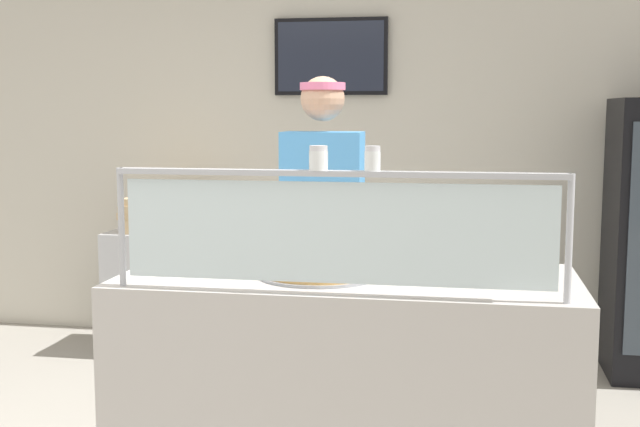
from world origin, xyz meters
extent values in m
cube|color=beige|center=(0.90, 2.81, 1.35)|extent=(6.20, 0.08, 2.70)
cube|color=black|center=(0.44, 2.74, 1.96)|extent=(0.77, 0.04, 0.51)
cube|color=#1E2333|center=(0.44, 2.72, 1.96)|extent=(0.72, 0.01, 0.46)
cube|color=#BCB7B2|center=(0.90, 0.40, 0.47)|extent=(1.80, 0.80, 0.95)
cylinder|color=#B2B5BC|center=(0.10, 0.06, 1.17)|extent=(0.02, 0.02, 0.44)
cylinder|color=#B2B5BC|center=(1.70, 0.06, 1.17)|extent=(0.02, 0.02, 0.44)
cube|color=silver|center=(0.90, 0.06, 1.17)|extent=(1.54, 0.01, 0.36)
cube|color=#B2B5BC|center=(0.90, 0.06, 1.38)|extent=(1.60, 0.06, 0.02)
cylinder|color=#9EA0A8|center=(0.79, 0.36, 0.96)|extent=(0.48, 0.48, 0.01)
cylinder|color=tan|center=(0.79, 0.36, 0.97)|extent=(0.46, 0.46, 0.02)
cylinder|color=#D65B2D|center=(0.79, 0.36, 0.98)|extent=(0.40, 0.40, 0.01)
cube|color=#ADAFB7|center=(0.81, 0.34, 0.99)|extent=(0.13, 0.29, 0.01)
cylinder|color=white|center=(0.84, 0.06, 1.43)|extent=(0.07, 0.07, 0.07)
cylinder|color=white|center=(0.84, 0.06, 1.42)|extent=(0.06, 0.06, 0.04)
cylinder|color=silver|center=(0.84, 0.06, 1.47)|extent=(0.06, 0.06, 0.02)
cylinder|color=white|center=(1.03, 0.06, 1.43)|extent=(0.06, 0.06, 0.07)
cylinder|color=red|center=(1.03, 0.06, 1.42)|extent=(0.05, 0.05, 0.05)
cylinder|color=silver|center=(1.03, 0.06, 1.47)|extent=(0.05, 0.05, 0.02)
cylinder|color=#23232D|center=(0.57, 1.06, 0.47)|extent=(0.13, 0.13, 0.95)
cylinder|color=#23232D|center=(0.79, 1.06, 0.47)|extent=(0.13, 0.13, 0.95)
cube|color=#4C9EE5|center=(0.68, 1.06, 1.23)|extent=(0.38, 0.21, 0.55)
sphere|color=tan|center=(0.68, 1.06, 1.66)|extent=(0.21, 0.21, 0.21)
cylinder|color=pink|center=(0.68, 1.06, 1.71)|extent=(0.21, 0.21, 0.04)
cylinder|color=tan|center=(0.86, 0.84, 1.13)|extent=(0.08, 0.34, 0.08)
cube|color=#B7BABF|center=(-0.60, 2.32, 0.41)|extent=(0.70, 0.55, 0.81)
cube|color=tan|center=(-0.59, 2.32, 0.84)|extent=(0.46, 0.46, 0.04)
cube|color=tan|center=(-0.60, 2.32, 0.88)|extent=(0.46, 0.46, 0.04)
cube|color=tan|center=(-0.61, 2.32, 0.93)|extent=(0.46, 0.46, 0.04)
cube|color=tan|center=(-0.61, 2.32, 0.97)|extent=(0.47, 0.47, 0.04)
cube|color=tan|center=(-0.58, 2.32, 1.02)|extent=(0.47, 0.47, 0.04)
camera|label=1|loc=(1.35, -2.75, 1.60)|focal=45.82mm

